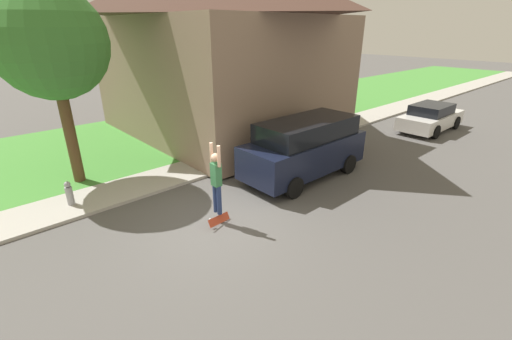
{
  "coord_description": "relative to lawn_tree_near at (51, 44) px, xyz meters",
  "views": [
    {
      "loc": [
        6.81,
        -4.57,
        4.99
      ],
      "look_at": [
        -0.17,
        1.71,
        1.06
      ],
      "focal_mm": 24.0,
      "sensor_mm": 36.0,
      "label": 1
    }
  ],
  "objects": [
    {
      "name": "suv_parked",
      "position": [
        4.84,
        6.17,
        -3.41
      ],
      "size": [
        2.03,
        4.78,
        2.09
      ],
      "color": "black",
      "rests_on": "ground_plane"
    },
    {
      "name": "ground_plane",
      "position": [
        5.32,
        1.88,
        -4.52
      ],
      "size": [
        120.0,
        120.0,
        0.0
      ],
      "primitive_type": "plane",
      "color": "#54514F"
    },
    {
      "name": "car_down_street",
      "position": [
        5.3,
        15.61,
        -3.85
      ],
      "size": [
        1.86,
        4.28,
        1.37
      ],
      "color": "silver",
      "rests_on": "ground_plane"
    },
    {
      "name": "skateboard",
      "position": [
        5.47,
        1.94,
        -4.37
      ],
      "size": [
        0.33,
        0.78,
        0.33
      ],
      "color": "#B73D23",
      "rests_on": "ground_plane"
    },
    {
      "name": "lawn",
      "position": [
        -2.68,
        7.88,
        -4.48
      ],
      "size": [
        10.0,
        80.0,
        0.08
      ],
      "color": "#478E38",
      "rests_on": "ground_plane"
    },
    {
      "name": "fire_hydrant",
      "position": [
        1.72,
        -0.75,
        -4.07
      ],
      "size": [
        0.2,
        0.2,
        0.74
      ],
      "color": "#99999E",
      "rests_on": "sidewalk"
    },
    {
      "name": "sidewalk",
      "position": [
        1.72,
        7.88,
        -4.47
      ],
      "size": [
        1.8,
        80.0,
        0.1
      ],
      "color": "#ADA89E",
      "rests_on": "ground_plane"
    },
    {
      "name": "skateboarder",
      "position": [
        5.37,
        1.99,
        -3.19
      ],
      "size": [
        0.41,
        0.23,
        1.96
      ],
      "color": "navy",
      "rests_on": "ground_plane"
    },
    {
      "name": "lawn_tree_near",
      "position": [
        0.0,
        0.0,
        0.0
      ],
      "size": [
        3.36,
        3.36,
        6.15
      ],
      "color": "brown",
      "rests_on": "lawn"
    },
    {
      "name": "house",
      "position": [
        -2.01,
        7.6,
        -0.1
      ],
      "size": [
        11.34,
        8.99,
        8.36
      ],
      "color": "#89705B",
      "rests_on": "lawn"
    }
  ]
}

